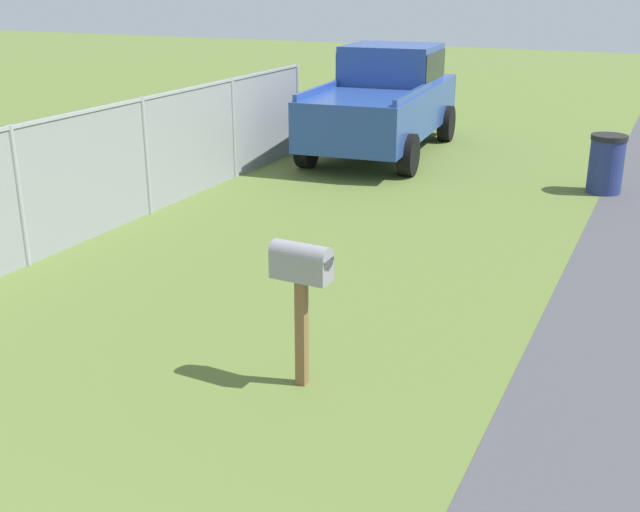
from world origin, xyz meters
TOP-DOWN VIEW (x-y plane):
  - mailbox at (5.30, -0.53)m, footprint 0.23×0.52m
  - pickup_truck at (14.73, 2.25)m, footprint 5.28×2.55m
  - trash_bin at (13.21, -2.20)m, footprint 0.58×0.58m
  - fence_section at (7.79, 3.88)m, footprint 12.53×0.07m

SIDE VIEW (x-z plane):
  - trash_bin at x=13.21m, z-range 0.00..0.97m
  - fence_section at x=7.79m, z-range 0.07..1.81m
  - mailbox at x=5.30m, z-range 0.39..1.70m
  - pickup_truck at x=14.73m, z-range 0.06..2.15m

